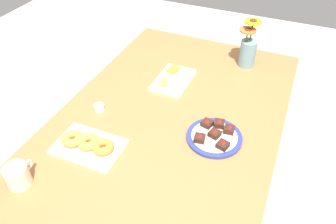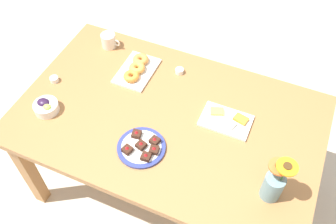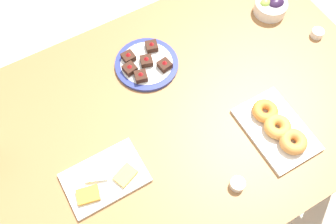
% 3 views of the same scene
% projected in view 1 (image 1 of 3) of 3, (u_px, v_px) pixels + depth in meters
% --- Properties ---
extents(ground_plane, '(6.00, 6.00, 0.00)m').
position_uv_depth(ground_plane, '(168.00, 210.00, 1.99)').
color(ground_plane, beige).
extents(dining_table, '(1.60, 1.00, 0.74)m').
position_uv_depth(dining_table, '(168.00, 132.00, 1.56)').
color(dining_table, '#9E6B3D').
rests_on(dining_table, ground_plane).
extents(coffee_mug, '(0.12, 0.09, 0.09)m').
position_uv_depth(coffee_mug, '(18.00, 175.00, 1.20)').
color(coffee_mug, silver).
rests_on(coffee_mug, dining_table).
extents(cheese_platter, '(0.26, 0.17, 0.03)m').
position_uv_depth(cheese_platter, '(173.00, 79.00, 1.73)').
color(cheese_platter, white).
rests_on(cheese_platter, dining_table).
extents(croissant_platter, '(0.19, 0.28, 0.05)m').
position_uv_depth(croissant_platter, '(88.00, 144.00, 1.35)').
color(croissant_platter, white).
rests_on(croissant_platter, dining_table).
extents(jam_cup_honey, '(0.05, 0.05, 0.03)m').
position_uv_depth(jam_cup_honey, '(99.00, 107.00, 1.55)').
color(jam_cup_honey, white).
rests_on(jam_cup_honey, dining_table).
extents(dessert_plate, '(0.24, 0.24, 0.05)m').
position_uv_depth(dessert_plate, '(214.00, 136.00, 1.40)').
color(dessert_plate, navy).
rests_on(dessert_plate, dining_table).
extents(flower_vase, '(0.12, 0.11, 0.26)m').
position_uv_depth(flower_vase, '(248.00, 51.00, 1.80)').
color(flower_vase, '#6B939E').
rests_on(flower_vase, dining_table).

